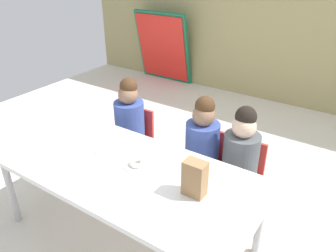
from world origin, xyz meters
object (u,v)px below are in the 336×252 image
(paper_bag_brown, at_px, (195,178))
(seated_child_far_right, at_px, (241,154))
(craft_table, at_px, (126,174))
(paper_plate_near_edge, at_px, (137,165))
(folded_activity_table, at_px, (163,47))
(paper_plate_center_table, at_px, (106,150))
(donut_powdered_on_plate, at_px, (137,163))
(seated_child_near_camera, at_px, (130,118))
(seated_child_middle_seat, at_px, (203,141))

(paper_bag_brown, bearing_deg, seated_child_far_right, 86.54)
(craft_table, bearing_deg, paper_plate_near_edge, 52.64)
(folded_activity_table, relative_size, paper_plate_center_table, 6.04)
(paper_plate_center_table, height_order, donut_powdered_on_plate, donut_powdered_on_plate)
(craft_table, bearing_deg, seated_child_near_camera, 127.42)
(seated_child_far_right, height_order, donut_powdered_on_plate, seated_child_far_right)
(seated_child_middle_seat, distance_m, seated_child_far_right, 0.32)
(seated_child_middle_seat, distance_m, donut_powdered_on_plate, 0.61)
(craft_table, relative_size, paper_bag_brown, 8.18)
(folded_activity_table, bearing_deg, donut_powdered_on_plate, -58.46)
(folded_activity_table, height_order, paper_bag_brown, folded_activity_table)
(seated_child_near_camera, relative_size, seated_child_far_right, 1.00)
(donut_powdered_on_plate, bearing_deg, paper_bag_brown, -4.86)
(paper_bag_brown, height_order, paper_plate_near_edge, paper_bag_brown)
(seated_child_near_camera, xyz_separation_m, paper_plate_center_table, (0.24, -0.55, 0.04))
(seated_child_middle_seat, bearing_deg, craft_table, -109.17)
(seated_child_near_camera, xyz_separation_m, seated_child_far_right, (1.04, 0.00, 0.00))
(paper_plate_near_edge, bearing_deg, donut_powdered_on_plate, 0.00)
(craft_table, distance_m, seated_child_middle_seat, 0.69)
(seated_child_middle_seat, distance_m, paper_bag_brown, 0.70)
(craft_table, height_order, donut_powdered_on_plate, donut_powdered_on_plate)
(paper_plate_center_table, distance_m, donut_powdered_on_plate, 0.31)
(seated_child_middle_seat, height_order, folded_activity_table, folded_activity_table)
(paper_bag_brown, bearing_deg, craft_table, -177.24)
(paper_plate_center_table, bearing_deg, folded_activity_table, 117.09)
(seated_child_near_camera, bearing_deg, donut_powdered_on_plate, -47.10)
(seated_child_near_camera, bearing_deg, craft_table, -52.58)
(craft_table, height_order, paper_bag_brown, paper_bag_brown)
(seated_child_far_right, bearing_deg, folded_activity_table, 134.87)
(seated_child_near_camera, distance_m, donut_powdered_on_plate, 0.80)
(paper_bag_brown, xyz_separation_m, paper_plate_center_table, (-0.76, 0.07, -0.11))
(seated_child_middle_seat, xyz_separation_m, folded_activity_table, (-1.90, 2.23, -0.02))
(craft_table, relative_size, donut_powdered_on_plate, 17.18)
(folded_activity_table, xyz_separation_m, donut_powdered_on_plate, (1.73, -2.81, 0.08))
(paper_bag_brown, distance_m, paper_plate_near_edge, 0.47)
(craft_table, xyz_separation_m, donut_powdered_on_plate, (0.05, 0.06, 0.07))
(paper_plate_near_edge, bearing_deg, paper_bag_brown, -4.86)
(seated_child_far_right, bearing_deg, paper_plate_center_table, -145.34)
(seated_child_far_right, bearing_deg, paper_plate_near_edge, -130.10)
(paper_bag_brown, height_order, paper_plate_center_table, paper_bag_brown)
(folded_activity_table, bearing_deg, paper_bag_brown, -52.59)
(seated_child_far_right, relative_size, paper_plate_center_table, 5.10)
(craft_table, height_order, seated_child_middle_seat, seated_child_middle_seat)
(craft_table, relative_size, folded_activity_table, 1.66)
(seated_child_middle_seat, relative_size, paper_plate_center_table, 5.10)
(seated_child_middle_seat, bearing_deg, donut_powdered_on_plate, -106.86)
(seated_child_far_right, xyz_separation_m, donut_powdered_on_plate, (-0.49, -0.58, 0.06))
(seated_child_near_camera, relative_size, paper_plate_near_edge, 5.10)
(seated_child_middle_seat, height_order, paper_plate_near_edge, seated_child_middle_seat)
(donut_powdered_on_plate, bearing_deg, craft_table, -127.36)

